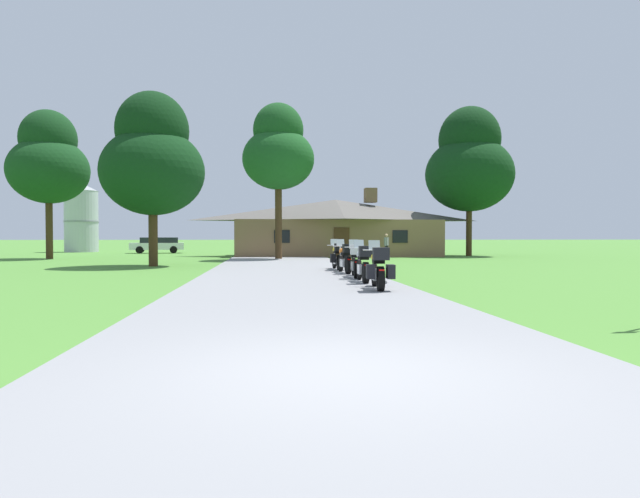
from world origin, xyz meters
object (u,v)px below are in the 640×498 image
at_px(bystander_gray_shirt_near_lodge, 386,244).
at_px(tree_right_of_lodge, 469,164).
at_px(tree_left_near, 153,159).
at_px(metal_silo_distant, 81,218).
at_px(motorcycle_silver_second_in_row, 363,264).
at_px(motorcycle_yellow_third_in_row, 355,261).
at_px(parked_white_suv_far_left, 158,244).
at_px(motorcycle_yellow_nearest_to_camera, 379,269).
at_px(motorcycle_yellow_farthest_in_row, 338,257).
at_px(tree_left_far, 49,161).
at_px(motorcycle_orange_fourth_in_row, 345,258).
at_px(tree_by_lodge_front, 278,151).

relative_size(bystander_gray_shirt_near_lodge, tree_right_of_lodge, 0.15).
xyz_separation_m(tree_left_near, metal_silo_distant, (-12.24, 26.73, -1.94)).
relative_size(motorcycle_silver_second_in_row, motorcycle_yellow_third_in_row, 1.00).
bearing_deg(parked_white_suv_far_left, bystander_gray_shirt_near_lodge, -134.80).
height_order(motorcycle_yellow_nearest_to_camera, motorcycle_yellow_third_in_row, same).
height_order(tree_left_near, parked_white_suv_far_left, tree_left_near).
bearing_deg(parked_white_suv_far_left, motorcycle_yellow_farthest_in_row, -163.68).
bearing_deg(tree_right_of_lodge, tree_left_far, -174.68).
distance_m(metal_silo_distant, parked_white_suv_far_left, 9.72).
bearing_deg(motorcycle_yellow_nearest_to_camera, tree_left_near, 127.56).
bearing_deg(motorcycle_yellow_farthest_in_row, bystander_gray_shirt_near_lodge, 68.12).
relative_size(bystander_gray_shirt_near_lodge, parked_white_suv_far_left, 0.34).
relative_size(bystander_gray_shirt_near_lodge, tree_left_near, 0.19).
relative_size(motorcycle_yellow_nearest_to_camera, tree_left_far, 0.21).
height_order(motorcycle_yellow_nearest_to_camera, motorcycle_orange_fourth_in_row, same).
distance_m(motorcycle_yellow_third_in_row, tree_left_far, 26.25).
bearing_deg(metal_silo_distant, motorcycle_yellow_nearest_to_camera, -62.56).
xyz_separation_m(motorcycle_yellow_farthest_in_row, bystander_gray_shirt_near_lodge, (5.15, 13.78, 0.32)).
distance_m(motorcycle_orange_fourth_in_row, metal_silo_distant, 39.46).
xyz_separation_m(motorcycle_yellow_farthest_in_row, tree_by_lodge_front, (-2.28, 11.81, 6.30)).
bearing_deg(metal_silo_distant, parked_white_suv_far_left, -30.37).
bearing_deg(motorcycle_silver_second_in_row, motorcycle_yellow_third_in_row, 89.62).
bearing_deg(tree_right_of_lodge, motorcycle_orange_fourth_in_row, -122.43).
xyz_separation_m(tree_left_near, parked_white_suv_far_left, (-4.15, 21.99, -4.48)).
height_order(motorcycle_yellow_third_in_row, motorcycle_orange_fourth_in_row, same).
relative_size(tree_right_of_lodge, metal_silo_distant, 1.71).
height_order(motorcycle_yellow_nearest_to_camera, tree_by_lodge_front, tree_by_lodge_front).
height_order(bystander_gray_shirt_near_lodge, tree_by_lodge_front, tree_by_lodge_front).
distance_m(motorcycle_silver_second_in_row, parked_white_suv_far_left, 35.19).
distance_m(motorcycle_yellow_third_in_row, tree_left_near, 13.23).
relative_size(motorcycle_orange_fourth_in_row, tree_left_near, 0.24).
bearing_deg(motorcycle_yellow_farthest_in_row, motorcycle_silver_second_in_row, -91.57).
bearing_deg(motorcycle_yellow_third_in_row, tree_left_near, 139.48).
bearing_deg(tree_by_lodge_front, bystander_gray_shirt_near_lodge, 14.89).
relative_size(tree_left_far, tree_by_lodge_front, 0.99).
relative_size(motorcycle_orange_fourth_in_row, bystander_gray_shirt_near_lodge, 1.25).
bearing_deg(motorcycle_silver_second_in_row, tree_left_far, 131.51).
xyz_separation_m(tree_by_lodge_front, parked_white_suv_far_left, (-10.45, 14.72, -6.14)).
height_order(bystander_gray_shirt_near_lodge, tree_left_far, tree_left_far).
distance_m(motorcycle_yellow_third_in_row, metal_silo_distant, 41.38).
bearing_deg(tree_right_of_lodge, bystander_gray_shirt_near_lodge, -154.35).
xyz_separation_m(motorcycle_yellow_third_in_row, motorcycle_yellow_farthest_in_row, (-0.05, 4.35, -0.01)).
xyz_separation_m(motorcycle_yellow_nearest_to_camera, tree_by_lodge_front, (-2.24, 20.57, 6.30)).
bearing_deg(bystander_gray_shirt_near_lodge, tree_by_lodge_front, 137.89).
xyz_separation_m(motorcycle_yellow_third_in_row, parked_white_suv_far_left, (-12.78, 30.87, 0.16)).
xyz_separation_m(motorcycle_yellow_nearest_to_camera, tree_right_of_lodge, (12.34, 25.98, 6.38)).
height_order(motorcycle_orange_fourth_in_row, tree_left_near, tree_left_near).
height_order(motorcycle_yellow_third_in_row, tree_left_far, tree_left_far).
distance_m(bystander_gray_shirt_near_lodge, metal_silo_distant, 31.40).
height_order(motorcycle_yellow_farthest_in_row, tree_by_lodge_front, tree_by_lodge_front).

